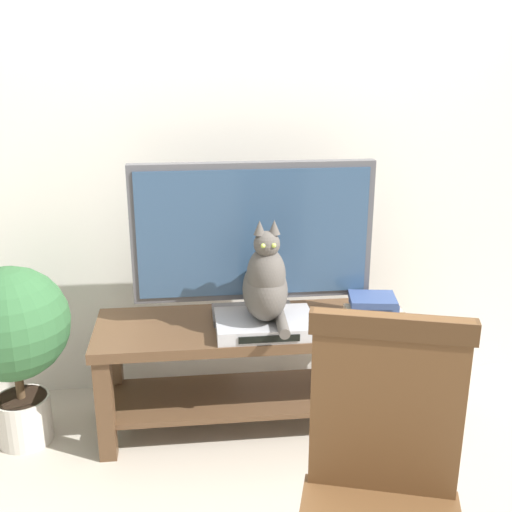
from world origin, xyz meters
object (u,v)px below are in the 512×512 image
at_px(tv_stand, 255,354).
at_px(book_stack, 372,309).
at_px(wooden_chair, 383,484).
at_px(potted_plant, 13,333).
at_px(tv, 253,237).
at_px(cat, 266,283).
at_px(media_box, 265,324).

xyz_separation_m(tv_stand, book_stack, (0.50, -0.05, 0.21)).
bearing_deg(book_stack, wooden_chair, -105.27).
relative_size(tv_stand, wooden_chair, 1.39).
distance_m(tv_stand, potted_plant, 1.01).
distance_m(tv_stand, book_stack, 0.55).
bearing_deg(tv_stand, wooden_chair, -80.08).
relative_size(tv, book_stack, 4.21).
xyz_separation_m(tv, book_stack, (0.50, -0.11, -0.30)).
height_order(tv_stand, book_stack, book_stack).
bearing_deg(cat, potted_plant, 175.42).
bearing_deg(wooden_chair, cat, 99.00).
bearing_deg(potted_plant, media_box, -3.75).
xyz_separation_m(wooden_chair, potted_plant, (-1.20, 1.13, -0.05)).
height_order(book_stack, potted_plant, potted_plant).
distance_m(tv, book_stack, 0.60).
bearing_deg(potted_plant, tv, 4.36).
height_order(wooden_chair, potted_plant, wooden_chair).
relative_size(tv, potted_plant, 1.29).
bearing_deg(tv, tv_stand, -90.02).
xyz_separation_m(tv_stand, media_box, (0.03, -0.08, 0.18)).
relative_size(book_stack, potted_plant, 0.31).
bearing_deg(media_box, cat, -85.72).
bearing_deg(tv, media_box, -76.97).
bearing_deg(wooden_chair, book_stack, 74.73).
height_order(tv_stand, potted_plant, potted_plant).
bearing_deg(tv, potted_plant, -175.64).
bearing_deg(book_stack, cat, -173.93).
height_order(tv, media_box, tv).
xyz_separation_m(tv, cat, (0.03, -0.16, -0.15)).
relative_size(wooden_chair, book_stack, 4.06).
xyz_separation_m(tv_stand, wooden_chair, (0.20, -1.15, 0.20)).
relative_size(media_box, book_stack, 1.69).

